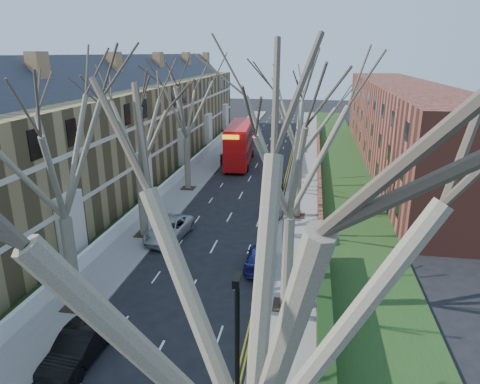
% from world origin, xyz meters
% --- Properties ---
extents(pavement_left, '(3.00, 102.00, 0.12)m').
position_xyz_m(pavement_left, '(-6.00, 39.00, 0.06)').
color(pavement_left, slate).
rests_on(pavement_left, ground).
extents(pavement_right, '(3.00, 102.00, 0.12)m').
position_xyz_m(pavement_right, '(6.00, 39.00, 0.06)').
color(pavement_right, slate).
rests_on(pavement_right, ground).
extents(terrace_left, '(9.70, 78.00, 13.60)m').
position_xyz_m(terrace_left, '(-13.65, 31.00, 5.53)').
color(terrace_left, olive).
rests_on(terrace_left, ground).
extents(flats_right, '(13.97, 54.00, 10.00)m').
position_xyz_m(flats_right, '(17.46, 43.00, 4.98)').
color(flats_right, brown).
rests_on(flats_right, ground).
extents(wall_hedge_right, '(0.70, 24.00, 1.80)m').
position_xyz_m(wall_hedge_right, '(7.70, 2.00, 1.12)').
color(wall_hedge_right, brown).
rests_on(wall_hedge_right, ground).
extents(front_wall_left, '(0.30, 78.00, 1.00)m').
position_xyz_m(front_wall_left, '(-7.65, 31.00, 0.62)').
color(front_wall_left, white).
rests_on(front_wall_left, ground).
extents(grass_verge_right, '(6.00, 102.00, 0.06)m').
position_xyz_m(grass_verge_right, '(10.50, 39.00, 0.15)').
color(grass_verge_right, '#1F3D16').
rests_on(grass_verge_right, ground).
extents(tree_left_mid, '(10.50, 10.50, 14.71)m').
position_xyz_m(tree_left_mid, '(-5.70, 6.00, 9.56)').
color(tree_left_mid, brown).
rests_on(tree_left_mid, ground).
extents(tree_left_far, '(10.15, 10.15, 14.22)m').
position_xyz_m(tree_left_far, '(-5.70, 16.00, 9.24)').
color(tree_left_far, brown).
rests_on(tree_left_far, ground).
extents(tree_left_dist, '(10.50, 10.50, 14.71)m').
position_xyz_m(tree_left_dist, '(-5.70, 28.00, 9.56)').
color(tree_left_dist, brown).
rests_on(tree_left_dist, ground).
extents(tree_right_near, '(10.85, 10.85, 15.20)m').
position_xyz_m(tree_right_near, '(5.70, -6.00, 9.86)').
color(tree_right_near, brown).
rests_on(tree_right_near, ground).
extents(tree_right_mid, '(10.50, 10.50, 14.71)m').
position_xyz_m(tree_right_mid, '(5.70, 8.00, 9.56)').
color(tree_right_mid, brown).
rests_on(tree_right_mid, ground).
extents(tree_right_far, '(10.15, 10.15, 14.22)m').
position_xyz_m(tree_right_far, '(5.70, 22.00, 9.24)').
color(tree_right_far, brown).
rests_on(tree_right_far, ground).
extents(double_decker_bus, '(3.56, 12.04, 4.94)m').
position_xyz_m(double_decker_bus, '(-2.28, 39.64, 2.44)').
color(double_decker_bus, '#BB0D0D').
rests_on(double_decker_bus, ground).
extents(car_left_mid, '(1.74, 4.70, 1.54)m').
position_xyz_m(car_left_mid, '(-3.33, 2.15, 0.77)').
color(car_left_mid, black).
rests_on(car_left_mid, ground).
extents(car_left_far, '(2.90, 5.50, 1.48)m').
position_xyz_m(car_left_far, '(-3.70, 15.90, 0.74)').
color(car_left_far, '#A4A5AA').
rests_on(car_left_far, ground).
extents(car_right_near, '(1.81, 4.40, 1.27)m').
position_xyz_m(car_right_near, '(3.70, 12.52, 0.64)').
color(car_right_near, navy).
rests_on(car_right_near, ground).
extents(car_right_mid, '(1.90, 4.62, 1.57)m').
position_xyz_m(car_right_mid, '(3.70, 22.85, 0.78)').
color(car_right_mid, '#96979E').
rests_on(car_right_mid, ground).
extents(car_right_far, '(1.59, 3.99, 1.29)m').
position_xyz_m(car_right_far, '(3.27, 30.69, 0.64)').
color(car_right_far, black).
rests_on(car_right_far, ground).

